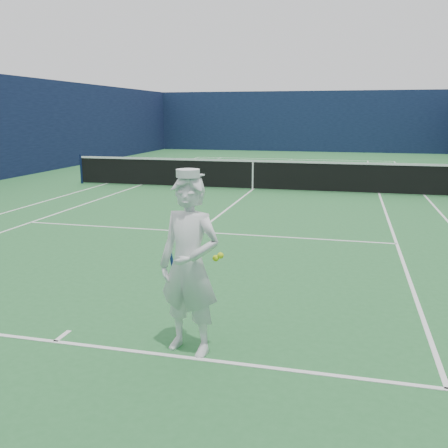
# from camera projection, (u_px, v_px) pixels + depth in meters

# --- Properties ---
(ground) EXTENTS (80.00, 80.00, 0.00)m
(ground) POSITION_uv_depth(u_px,v_px,m) (253.00, 190.00, 16.88)
(ground) COLOR #296C35
(ground) RESTS_ON ground
(court_markings) EXTENTS (11.03, 23.83, 0.01)m
(court_markings) POSITION_uv_depth(u_px,v_px,m) (253.00, 190.00, 16.88)
(court_markings) COLOR white
(court_markings) RESTS_ON ground
(windscreen_fence) EXTENTS (20.12, 36.12, 4.00)m
(windscreen_fence) POSITION_uv_depth(u_px,v_px,m) (253.00, 130.00, 16.44)
(windscreen_fence) COLOR #0F1A38
(windscreen_fence) RESTS_ON ground
(tennis_net) EXTENTS (12.88, 0.09, 1.07)m
(tennis_net) POSITION_uv_depth(u_px,v_px,m) (253.00, 173.00, 16.76)
(tennis_net) COLOR #141E4C
(tennis_net) RESTS_ON ground
(tennis_player) EXTENTS (0.78, 0.65, 1.97)m
(tennis_player) POSITION_uv_depth(u_px,v_px,m) (189.00, 265.00, 5.22)
(tennis_player) COLOR white
(tennis_player) RESTS_ON ground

